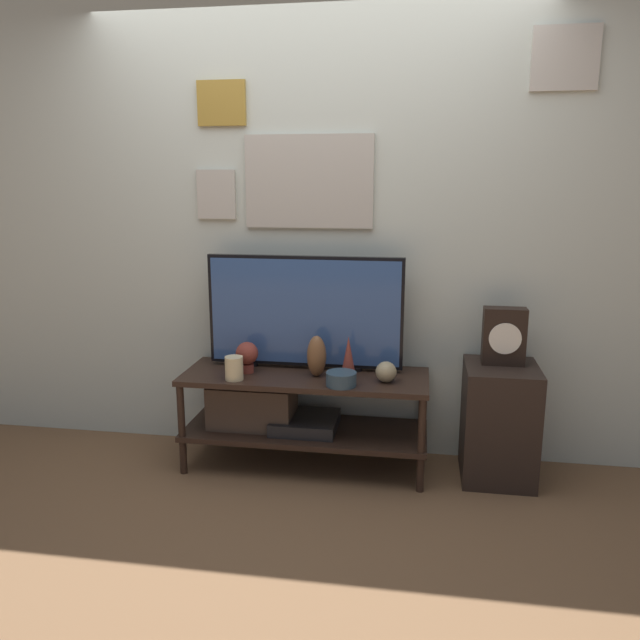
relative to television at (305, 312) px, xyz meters
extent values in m
plane|color=brown|center=(0.02, -0.39, -0.87)|extent=(12.00, 12.00, 0.00)
cube|color=beige|center=(0.02, 0.19, 0.48)|extent=(6.40, 0.06, 2.70)
cube|color=#B2ADA3|center=(0.00, 0.14, 0.71)|extent=(0.72, 0.02, 0.51)
cube|color=#B2BCC6|center=(0.00, 0.14, 0.71)|extent=(0.68, 0.01, 0.47)
cube|color=olive|center=(-0.49, 0.14, 1.13)|extent=(0.27, 0.02, 0.24)
cube|color=slate|center=(-0.49, 0.14, 1.13)|extent=(0.24, 0.01, 0.21)
cube|color=#B7B2A8|center=(1.31, 0.14, 1.31)|extent=(0.33, 0.02, 0.31)
cube|color=white|center=(1.31, 0.14, 1.31)|extent=(0.29, 0.01, 0.28)
cube|color=#B7B2A8|center=(-0.54, 0.14, 0.64)|extent=(0.22, 0.02, 0.28)
cube|color=white|center=(-0.54, 0.14, 0.64)|extent=(0.19, 0.01, 0.24)
cube|color=black|center=(0.02, -0.11, -0.35)|extent=(1.35, 0.48, 0.03)
cube|color=black|center=(0.02, -0.11, -0.66)|extent=(1.35, 0.48, 0.03)
cylinder|color=black|center=(-0.63, -0.32, -0.60)|extent=(0.04, 0.04, 0.54)
cylinder|color=black|center=(0.67, -0.32, -0.60)|extent=(0.04, 0.04, 0.54)
cylinder|color=black|center=(-0.63, 0.11, -0.60)|extent=(0.04, 0.04, 0.54)
cylinder|color=black|center=(0.67, 0.11, -0.60)|extent=(0.04, 0.04, 0.54)
cube|color=black|center=(0.02, -0.11, -0.61)|extent=(0.36, 0.34, 0.07)
cube|color=#47382D|center=(-0.28, -0.11, -0.53)|extent=(0.47, 0.27, 0.24)
cylinder|color=black|center=(-0.30, 0.00, -0.32)|extent=(0.05, 0.05, 0.02)
cylinder|color=black|center=(0.30, 0.00, -0.32)|extent=(0.05, 0.05, 0.02)
cube|color=black|center=(0.00, 0.00, 0.00)|extent=(1.10, 0.04, 0.62)
cube|color=#33518C|center=(0.00, -0.01, 0.00)|extent=(1.06, 0.01, 0.59)
cylinder|color=#2D4251|center=(0.24, -0.27, -0.29)|extent=(0.16, 0.16, 0.07)
sphere|color=tan|center=(0.47, -0.17, -0.27)|extent=(0.11, 0.11, 0.11)
ellipsoid|color=brown|center=(0.09, -0.13, -0.22)|extent=(0.11, 0.10, 0.23)
cone|color=brown|center=(0.26, -0.13, -0.21)|extent=(0.09, 0.09, 0.23)
cylinder|color=beige|center=(-0.34, -0.26, -0.27)|extent=(0.10, 0.10, 0.13)
cylinder|color=brown|center=(-0.30, -0.12, -0.31)|extent=(0.07, 0.07, 0.05)
sphere|color=brown|center=(-0.30, -0.12, -0.22)|extent=(0.12, 0.12, 0.12)
cube|color=black|center=(1.08, -0.07, -0.56)|extent=(0.38, 0.42, 0.63)
cube|color=black|center=(1.08, -0.03, -0.09)|extent=(0.22, 0.10, 0.31)
cylinder|color=white|center=(1.08, -0.08, -0.09)|extent=(0.17, 0.01, 0.17)
camera|label=1|loc=(0.63, -3.34, 0.72)|focal=35.00mm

